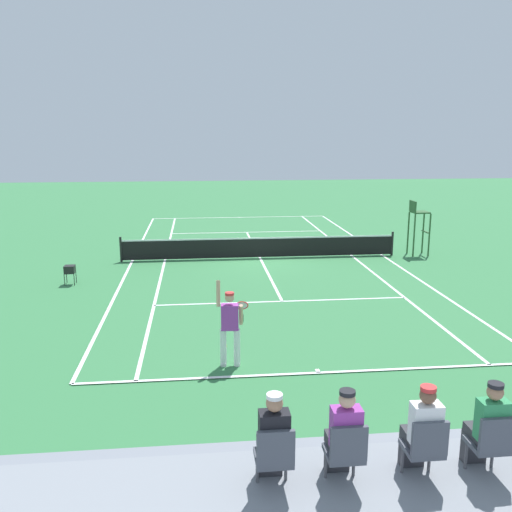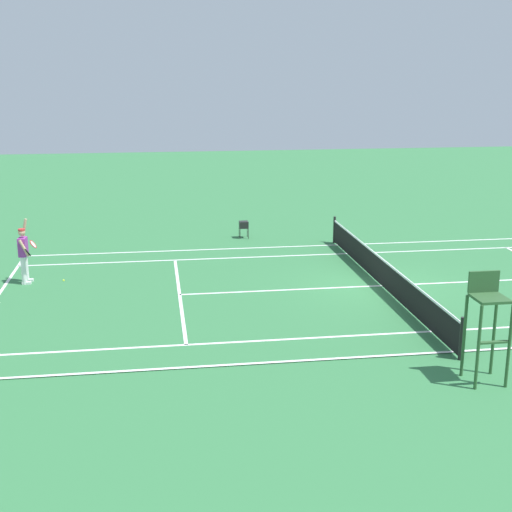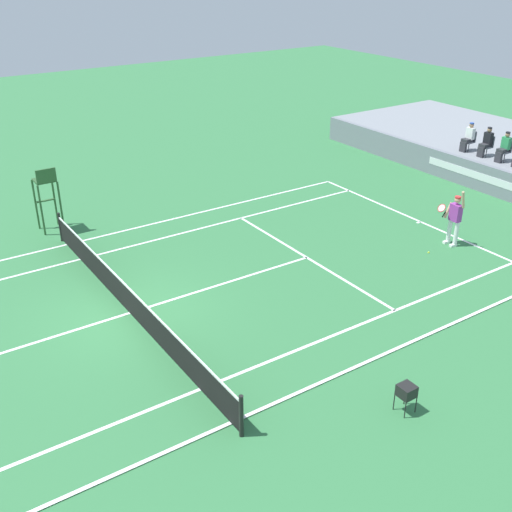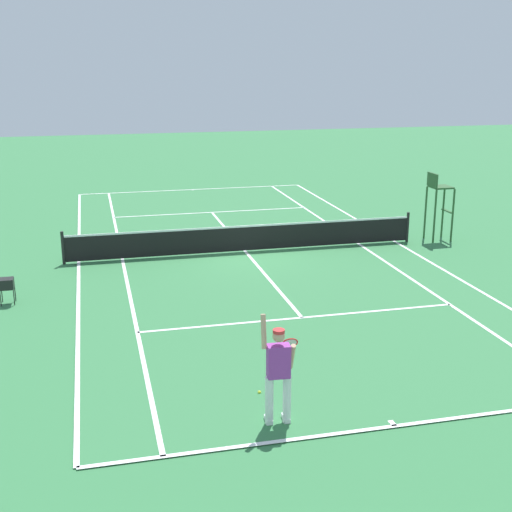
{
  "view_description": "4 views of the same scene",
  "coord_description": "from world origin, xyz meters",
  "px_view_note": "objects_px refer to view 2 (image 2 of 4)",
  "views": [
    {
      "loc": [
        2.67,
        23.4,
        5.38
      ],
      "look_at": [
        0.6,
        3.94,
        1.0
      ],
      "focal_mm": 38.82,
      "sensor_mm": 36.0,
      "label": 1
    },
    {
      "loc": [
        -20.52,
        7.04,
        6.63
      ],
      "look_at": [
        0.6,
        3.94,
        1.0
      ],
      "focal_mm": 49.09,
      "sensor_mm": 36.0,
      "label": 2
    },
    {
      "loc": [
        14.53,
        -5.37,
        9.3
      ],
      "look_at": [
        0.6,
        3.94,
        1.0
      ],
      "focal_mm": 43.42,
      "sensor_mm": 36.0,
      "label": 3
    },
    {
      "loc": [
        4.99,
        21.91,
        6.29
      ],
      "look_at": [
        0.6,
        3.94,
        1.0
      ],
      "focal_mm": 48.32,
      "sensor_mm": 36.0,
      "label": 4
    }
  ],
  "objects_px": {
    "tennis_player": "(24,254)",
    "umpire_chair": "(487,314)",
    "tennis_ball": "(64,280)",
    "ball_hopper": "(244,224)"
  },
  "relations": [
    {
      "from": "tennis_player",
      "to": "umpire_chair",
      "type": "bearing_deg",
      "value": -128.79
    },
    {
      "from": "tennis_ball",
      "to": "ball_hopper",
      "type": "relative_size",
      "value": 0.1
    },
    {
      "from": "tennis_player",
      "to": "ball_hopper",
      "type": "relative_size",
      "value": 2.98
    },
    {
      "from": "tennis_ball",
      "to": "umpire_chair",
      "type": "bearing_deg",
      "value": -132.05
    },
    {
      "from": "tennis_player",
      "to": "tennis_ball",
      "type": "xyz_separation_m",
      "value": [
        0.05,
        -1.17,
        -0.96
      ]
    },
    {
      "from": "tennis_player",
      "to": "tennis_ball",
      "type": "height_order",
      "value": "tennis_player"
    },
    {
      "from": "umpire_chair",
      "to": "ball_hopper",
      "type": "bearing_deg",
      "value": 13.58
    },
    {
      "from": "tennis_ball",
      "to": "umpire_chair",
      "type": "height_order",
      "value": "umpire_chair"
    },
    {
      "from": "tennis_player",
      "to": "tennis_ball",
      "type": "bearing_deg",
      "value": -87.31
    },
    {
      "from": "ball_hopper",
      "to": "tennis_player",
      "type": "bearing_deg",
      "value": 124.38
    }
  ]
}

